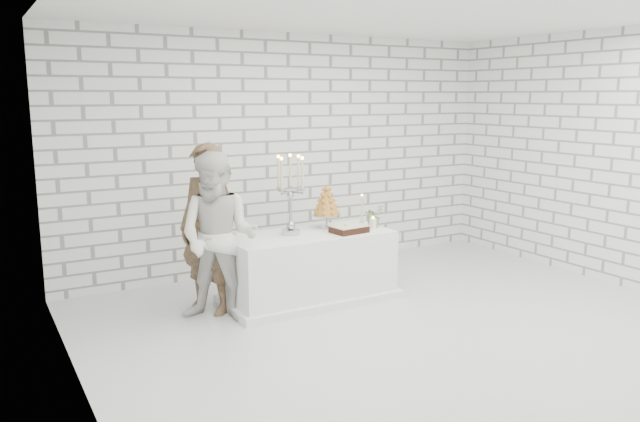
{
  "coord_description": "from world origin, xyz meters",
  "views": [
    {
      "loc": [
        -3.64,
        -4.69,
        2.23
      ],
      "look_at": [
        -0.49,
        0.84,
        1.05
      ],
      "focal_mm": 35.17,
      "sensor_mm": 36.0,
      "label": 1
    }
  ],
  "objects": [
    {
      "name": "chocolate_cake",
      "position": [
        -0.05,
        0.97,
        0.79
      ],
      "size": [
        0.4,
        0.3,
        0.08
      ],
      "primitive_type": "cube",
      "rotation": [
        0.0,
        0.0,
        0.11
      ],
      "color": "black",
      "rests_on": "cake_table"
    },
    {
      "name": "croquembouche",
      "position": [
        -0.14,
        1.3,
        1.0
      ],
      "size": [
        0.36,
        0.36,
        0.5
      ],
      "primitive_type": null,
      "rotation": [
        0.0,
        0.0,
        0.12
      ],
      "color": "#A3611D",
      "rests_on": "cake_table"
    },
    {
      "name": "extra_taper",
      "position": [
        0.37,
        1.34,
        0.91
      ],
      "size": [
        0.06,
        0.06,
        0.32
      ],
      "primitive_type": "cylinder",
      "rotation": [
        0.0,
        0.0,
        0.07
      ],
      "color": "beige",
      "rests_on": "cake_table"
    },
    {
      "name": "wall_right",
      "position": [
        3.0,
        0.0,
        1.5
      ],
      "size": [
        0.01,
        5.0,
        3.0
      ],
      "primitive_type": "cube",
      "color": "white",
      "rests_on": "ground"
    },
    {
      "name": "wall_left",
      "position": [
        -3.0,
        0.0,
        1.5
      ],
      "size": [
        0.01,
        5.0,
        3.0
      ],
      "primitive_type": "cube",
      "color": "white",
      "rests_on": "ground"
    },
    {
      "name": "flowers",
      "position": [
        0.36,
        1.09,
        0.88
      ],
      "size": [
        0.27,
        0.25,
        0.25
      ],
      "primitive_type": "imported",
      "rotation": [
        0.0,
        0.0,
        0.3
      ],
      "color": "#4D833B",
      "rests_on": "cake_table"
    },
    {
      "name": "bride",
      "position": [
        -1.52,
        1.04,
        0.85
      ],
      "size": [
        1.04,
        1.02,
        1.69
      ],
      "primitive_type": "imported",
      "rotation": [
        0.0,
        0.0,
        -0.7
      ],
      "color": "silver",
      "rests_on": "ground"
    },
    {
      "name": "candelabra",
      "position": [
        -0.64,
        1.2,
        1.19
      ],
      "size": [
        0.44,
        0.44,
        0.87
      ],
      "primitive_type": null,
      "rotation": [
        0.0,
        0.0,
        -0.31
      ],
      "color": "#A7A7B1",
      "rests_on": "cake_table"
    },
    {
      "name": "groom",
      "position": [
        -1.54,
        1.32,
        0.88
      ],
      "size": [
        0.72,
        0.77,
        1.76
      ],
      "primitive_type": "imported",
      "rotation": [
        0.0,
        0.0,
        -0.94
      ],
      "color": "#39281A",
      "rests_on": "ground"
    },
    {
      "name": "cake_table",
      "position": [
        -0.44,
        1.14,
        0.38
      ],
      "size": [
        1.8,
        0.8,
        0.75
      ],
      "primitive_type": "cube",
      "color": "white",
      "rests_on": "ground"
    },
    {
      "name": "pillar_candle",
      "position": [
        0.29,
        1.0,
        0.81
      ],
      "size": [
        0.09,
        0.09,
        0.12
      ],
      "primitive_type": "cylinder",
      "rotation": [
        0.0,
        0.0,
        0.16
      ],
      "color": "white",
      "rests_on": "cake_table"
    },
    {
      "name": "wall_back",
      "position": [
        0.0,
        2.5,
        1.5
      ],
      "size": [
        6.0,
        0.01,
        3.0
      ],
      "primitive_type": "cube",
      "color": "white",
      "rests_on": "ground"
    },
    {
      "name": "ground",
      "position": [
        0.0,
        0.0,
        0.0
      ],
      "size": [
        6.0,
        5.0,
        0.01
      ],
      "primitive_type": "cube",
      "color": "silver",
      "rests_on": "ground"
    },
    {
      "name": "ceiling",
      "position": [
        0.0,
        0.0,
        3.0
      ],
      "size": [
        6.0,
        5.0,
        0.01
      ],
      "primitive_type": "cube",
      "color": "white",
      "rests_on": "ground"
    }
  ]
}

